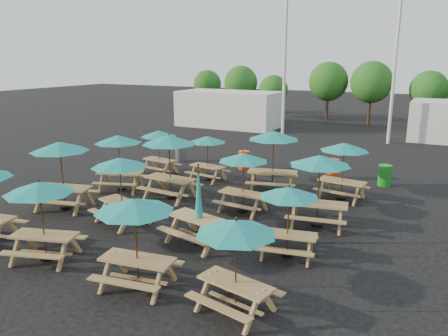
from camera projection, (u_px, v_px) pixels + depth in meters
The scene contains 29 objects.
ground at pixel (206, 205), 16.46m from camera, with size 120.00×120.00×0.00m, color black.
picnic_unit_1 at pixel (60, 151), 15.51m from camera, with size 2.51×2.51×2.53m.
picnic_unit_2 at pixel (118, 143), 17.81m from camera, with size 2.44×2.44×2.36m.
picnic_unit_3 at pixel (159, 137), 20.49m from camera, with size 1.94×1.94×2.10m.
picnic_unit_4 at pixel (40, 193), 11.51m from camera, with size 2.30×2.30×2.25m.
picnic_unit_5 at pixel (120, 167), 14.15m from camera, with size 2.32×2.32×2.28m.
picnic_unit_6 at pixel (169, 144), 16.67m from camera, with size 2.23×2.23×2.56m.
picnic_unit_7 at pixel (207, 142), 19.36m from camera, with size 1.87×1.87×2.05m.
picnic_unit_8 at pixel (135, 211), 10.08m from camera, with size 2.10×2.10×2.27m.
picnic_unit_9 at pixel (199, 211), 12.80m from camera, with size 2.25×2.06×2.46m.
picnic_unit_10 at pixel (243, 161), 15.28m from camera, with size 1.93×1.93×2.19m.
picnic_unit_11 at pixel (274, 139), 17.67m from camera, with size 2.51×2.51×2.55m.
picnic_unit_12 at pixel (236, 234), 9.09m from camera, with size 2.05×2.05×2.14m.
picnic_unit_13 at pixel (289, 197), 11.77m from camera, with size 1.93×1.93×2.04m.
picnic_unit_14 at pixel (320, 165), 13.87m from camera, with size 2.28×2.28×2.42m.
picnic_unit_15 at pixel (344, 151), 16.65m from camera, with size 2.09×2.09×2.28m.
waste_bin_0 at pixel (180, 153), 23.31m from camera, with size 0.57×0.57×0.91m, color gray.
waste_bin_1 at pixel (244, 160), 21.67m from camera, with size 0.57×0.57×0.91m, color #E43E0D.
waste_bin_2 at pixel (333, 169), 19.94m from camera, with size 0.57×0.57×0.91m, color #E43E0D.
waste_bin_3 at pixel (385, 175), 18.84m from camera, with size 0.57×0.57×0.91m, color #17831E.
mast_0 at pixel (285, 48), 27.95m from camera, with size 0.20×0.20×12.00m, color silver.
mast_1 at pixel (397, 48), 26.80m from camera, with size 0.20×0.20×12.00m, color silver.
event_tent_0 at pixel (229, 109), 35.18m from camera, with size 8.00×4.00×2.80m, color silver.
tree_0 at pixel (207, 84), 43.77m from camera, with size 2.80×2.80×4.24m.
tree_1 at pixel (241, 83), 40.62m from camera, with size 3.11×3.11×4.72m.
tree_2 at pixel (273, 90), 39.04m from camera, with size 2.59×2.59×3.93m.
tree_3 at pixel (328, 82), 37.72m from camera, with size 3.36×3.36×5.09m.
tree_4 at pixel (371, 82), 35.69m from camera, with size 3.41×3.41×5.17m.
tree_5 at pixel (429, 90), 34.26m from camera, with size 2.94×2.94×4.45m.
Camera 1 is at (7.74, -13.58, 5.38)m, focal length 35.00 mm.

